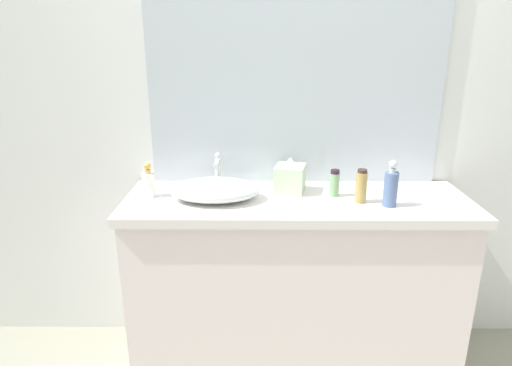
# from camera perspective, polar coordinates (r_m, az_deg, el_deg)

# --- Properties ---
(bathroom_wall_rear) EXTENTS (6.00, 0.06, 2.60)m
(bathroom_wall_rear) POSITION_cam_1_polar(r_m,az_deg,el_deg) (2.23, 5.00, 10.31)
(bathroom_wall_rear) COLOR silver
(bathroom_wall_rear) RESTS_ON ground
(vanity_counter) EXTENTS (1.59, 0.52, 0.90)m
(vanity_counter) POSITION_cam_1_polar(r_m,az_deg,el_deg) (2.23, 4.91, -12.86)
(vanity_counter) COLOR white
(vanity_counter) RESTS_ON ground
(wall_mirror_panel) EXTENTS (1.43, 0.01, 1.11)m
(wall_mirror_panel) POSITION_cam_1_polar(r_m,az_deg,el_deg) (2.17, 5.12, 14.28)
(wall_mirror_panel) COLOR #B2BCC6
(wall_mirror_panel) RESTS_ON vanity_counter
(sink_basin) EXTENTS (0.41, 0.26, 0.09)m
(sink_basin) POSITION_cam_1_polar(r_m,az_deg,el_deg) (2.01, -5.32, -0.87)
(sink_basin) COLOR silver
(sink_basin) RESTS_ON vanity_counter
(faucet) EXTENTS (0.03, 0.13, 0.17)m
(faucet) POSITION_cam_1_polar(r_m,az_deg,el_deg) (2.13, -4.98, 1.84)
(faucet) COLOR silver
(faucet) RESTS_ON vanity_counter
(soap_dispenser) EXTENTS (0.06, 0.06, 0.21)m
(soap_dispenser) POSITION_cam_1_polar(r_m,az_deg,el_deg) (2.00, 17.04, -0.48)
(soap_dispenser) COLOR #506896
(soap_dispenser) RESTS_ON vanity_counter
(lotion_bottle) EXTENTS (0.04, 0.04, 0.13)m
(lotion_bottle) POSITION_cam_1_polar(r_m,az_deg,el_deg) (2.07, 10.12, -0.01)
(lotion_bottle) COLOR #78A477
(lotion_bottle) RESTS_ON vanity_counter
(perfume_bottle) EXTENTS (0.06, 0.06, 0.16)m
(perfume_bottle) POSITION_cam_1_polar(r_m,az_deg,el_deg) (2.09, -13.72, 0.03)
(perfume_bottle) COLOR white
(perfume_bottle) RESTS_ON vanity_counter
(spray_can) EXTENTS (0.05, 0.05, 0.15)m
(spray_can) POSITION_cam_1_polar(r_m,az_deg,el_deg) (2.01, 13.45, -0.42)
(spray_can) COLOR #A4894B
(spray_can) RESTS_ON vanity_counter
(tissue_box) EXTENTS (0.16, 0.16, 0.17)m
(tissue_box) POSITION_cam_1_polar(r_m,az_deg,el_deg) (2.10, 4.42, 0.76)
(tissue_box) COLOR beige
(tissue_box) RESTS_ON vanity_counter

